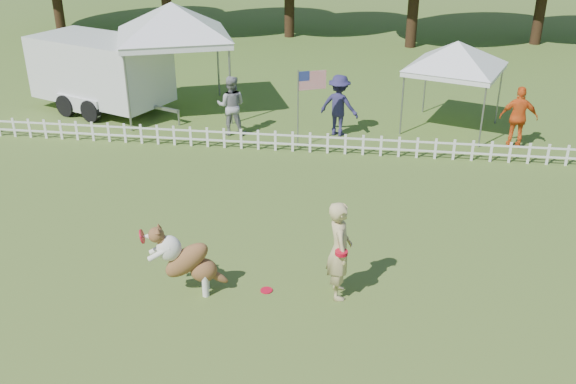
# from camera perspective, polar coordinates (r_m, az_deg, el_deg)

# --- Properties ---
(ground) EXTENTS (120.00, 120.00, 0.00)m
(ground) POSITION_cam_1_polar(r_m,az_deg,el_deg) (12.19, -0.49, -8.76)
(ground) COLOR #35631F
(ground) RESTS_ON ground
(picket_fence) EXTENTS (22.00, 0.08, 0.60)m
(picket_fence) POSITION_cam_1_polar(r_m,az_deg,el_deg) (18.25, 2.76, 4.38)
(picket_fence) COLOR white
(picket_fence) RESTS_ON ground
(handler) EXTENTS (0.58, 0.77, 1.90)m
(handler) POSITION_cam_1_polar(r_m,az_deg,el_deg) (11.61, 4.60, -5.16)
(handler) COLOR tan
(handler) RESTS_ON ground
(dog) EXTENTS (1.44, 0.74, 1.42)m
(dog) POSITION_cam_1_polar(r_m,az_deg,el_deg) (11.89, -8.89, -6.00)
(dog) COLOR brown
(dog) RESTS_ON ground
(frisbee_on_turf) EXTENTS (0.25, 0.25, 0.02)m
(frisbee_on_turf) POSITION_cam_1_polar(r_m,az_deg,el_deg) (12.18, -1.93, -8.73)
(frisbee_on_turf) COLOR red
(frisbee_on_turf) RESTS_ON ground
(canopy_tent_left) EXTENTS (4.40, 4.40, 3.53)m
(canopy_tent_left) POSITION_cam_1_polar(r_m,az_deg,el_deg) (21.64, -9.99, 11.47)
(canopy_tent_left) COLOR white
(canopy_tent_left) RESTS_ON ground
(canopy_tent_right) EXTENTS (3.32, 3.32, 2.68)m
(canopy_tent_right) POSITION_cam_1_polar(r_m,az_deg,el_deg) (20.46, 14.47, 9.03)
(canopy_tent_right) COLOR white
(canopy_tent_right) RESTS_ON ground
(cargo_trailer) EXTENTS (6.16, 4.44, 2.48)m
(cargo_trailer) POSITION_cam_1_polar(r_m,az_deg,el_deg) (22.59, -16.30, 10.07)
(cargo_trailer) COLOR white
(cargo_trailer) RESTS_ON ground
(flag_pole) EXTENTS (0.84, 0.45, 2.29)m
(flag_pole) POSITION_cam_1_polar(r_m,az_deg,el_deg) (18.33, 0.89, 7.31)
(flag_pole) COLOR gray
(flag_pole) RESTS_ON ground
(spectator_a) EXTENTS (0.92, 0.73, 1.81)m
(spectator_a) POSITION_cam_1_polar(r_m,az_deg,el_deg) (19.57, -5.07, 7.66)
(spectator_a) COLOR gray
(spectator_a) RESTS_ON ground
(spectator_b) EXTENTS (1.36, 1.04, 1.86)m
(spectator_b) POSITION_cam_1_polar(r_m,az_deg,el_deg) (19.49, 4.56, 7.69)
(spectator_b) COLOR #28254F
(spectator_b) RESTS_ON ground
(spectator_c) EXTENTS (1.09, 0.52, 1.80)m
(spectator_c) POSITION_cam_1_polar(r_m,az_deg,el_deg) (19.61, 19.81, 6.26)
(spectator_c) COLOR #E95A1B
(spectator_c) RESTS_ON ground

